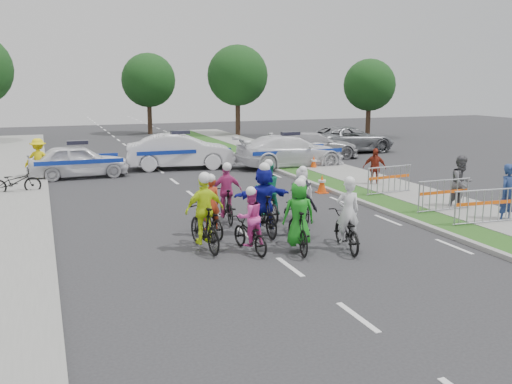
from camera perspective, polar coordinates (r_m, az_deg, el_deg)
name	(u,v)px	position (r m, az deg, el deg)	size (l,w,h in m)	color
ground	(290,267)	(13.16, 3.40, -7.50)	(90.00, 90.00, 0.00)	#28282B
curb_right	(367,204)	(19.74, 11.05, -1.19)	(0.20, 60.00, 0.12)	gray
grass_strip	(385,203)	(20.11, 12.75, -1.05)	(1.20, 60.00, 0.11)	#204B18
sidewalk_right	(428,199)	(21.14, 16.84, -0.64)	(2.40, 60.00, 0.13)	gray
rider_0	(347,225)	(14.47, 9.05, -3.32)	(1.01, 1.94, 1.89)	black
rider_1	(298,223)	(14.14, 4.24, -3.11)	(0.86, 1.84, 1.88)	black
rider_2	(250,227)	(14.10, -0.62, -3.55)	(0.81, 1.70, 1.67)	black
rider_3	(205,220)	(14.28, -5.17, -2.84)	(1.04, 1.95, 2.00)	black
rider_4	(300,212)	(15.61, 4.46, -2.00)	(1.02, 1.73, 1.69)	black
rider_5	(263,205)	(15.59, 0.75, -1.29)	(1.62, 1.94, 2.03)	black
rider_6	(210,215)	(15.61, -4.59, -2.33)	(0.75, 1.75, 1.74)	black
rider_7	(301,199)	(17.20, 4.54, -0.75)	(0.77, 1.67, 1.71)	black
rider_8	(267,198)	(17.24, 1.13, -0.58)	(0.81, 1.88, 1.90)	black
rider_9	(227,199)	(17.03, -2.96, -0.73)	(0.95, 1.78, 1.83)	black
police_car_0	(78,161)	(26.14, -17.34, 2.99)	(1.72, 4.27, 1.46)	white
police_car_1	(180,151)	(27.70, -7.56, 4.06)	(1.77, 5.08, 1.67)	white
police_car_2	(290,151)	(27.94, 3.45, 4.09)	(2.21, 5.42, 1.57)	white
civilian_sedan	(314,145)	(31.35, 5.84, 4.68)	(1.99, 4.89, 1.42)	#ABABB0
civilian_suv	(349,139)	(34.25, 9.25, 5.22)	(2.53, 5.49, 1.52)	slate
spectator_0	(509,194)	(18.44, 23.95, -0.18)	(0.65, 0.43, 1.78)	navy
spectator_1	(461,183)	(19.74, 19.85, 0.84)	(0.87, 0.68, 1.80)	#535257
spectator_2	(375,168)	(23.12, 11.77, 2.39)	(0.92, 0.38, 1.56)	maroon
marshal_hiviz	(39,160)	(25.85, -20.90, 3.05)	(1.16, 0.67, 1.79)	yellow
barrier_0	(483,208)	(17.72, 21.79, -1.53)	(2.00, 0.50, 1.12)	#A5A8AD
barrier_1	(444,197)	(19.03, 18.24, -0.47)	(2.00, 0.50, 1.12)	#A5A8AD
barrier_2	(389,181)	(21.43, 13.16, 1.06)	(2.00, 0.50, 1.12)	#A5A8AD
cone_0	(322,184)	(21.69, 6.61, 0.81)	(0.40, 0.40, 0.70)	#F24C0C
cone_1	(314,163)	(27.24, 5.79, 2.92)	(0.40, 0.40, 0.70)	#F24C0C
parked_bike	(15,182)	(23.04, -22.95, 0.95)	(0.64, 1.83, 0.96)	black
tree_1	(238,76)	(43.72, -1.85, 11.56)	(4.55, 4.55, 6.82)	#382619
tree_2	(369,85)	(43.95, 11.27, 10.44)	(3.85, 3.85, 5.77)	#382619
tree_4	(148,80)	(46.09, -10.71, 10.92)	(4.20, 4.20, 6.30)	#382619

